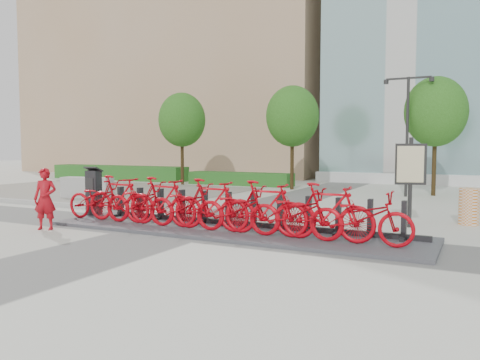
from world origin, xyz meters
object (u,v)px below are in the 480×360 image
at_px(worker_red, 45,199).
at_px(construction_barrel, 469,207).
at_px(kiosk, 94,192).
at_px(jersey_barrier, 87,188).
at_px(bike_0, 98,200).
at_px(map_sign, 411,168).

height_order(worker_red, construction_barrel, worker_red).
distance_m(kiosk, worker_red, 2.15).
relative_size(kiosk, jersey_barrier, 0.65).
xyz_separation_m(bike_0, map_sign, (7.76, 3.11, 0.91)).
xyz_separation_m(kiosk, construction_barrel, (9.93, 3.59, -0.27)).
bearing_deg(jersey_barrier, map_sign, -14.74).
relative_size(kiosk, worker_red, 0.92).
xyz_separation_m(kiosk, worker_red, (0.43, -2.10, 0.01)).
relative_size(bike_0, worker_red, 1.36).
xyz_separation_m(jersey_barrier, map_sign, (12.74, -1.40, 1.12)).
bearing_deg(map_sign, kiosk, 179.54).
xyz_separation_m(construction_barrel, jersey_barrier, (-14.10, 0.27, -0.07)).
bearing_deg(map_sign, construction_barrel, 23.19).
bearing_deg(construction_barrel, kiosk, -160.15).
xyz_separation_m(worker_red, construction_barrel, (9.51, 5.69, -0.29)).
height_order(kiosk, jersey_barrier, kiosk).
relative_size(construction_barrel, jersey_barrier, 0.45).
bearing_deg(kiosk, bike_0, -46.69).
bearing_deg(worker_red, map_sign, 4.46).
relative_size(bike_0, jersey_barrier, 0.96).
distance_m(construction_barrel, jersey_barrier, 14.11).
relative_size(worker_red, jersey_barrier, 0.71).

